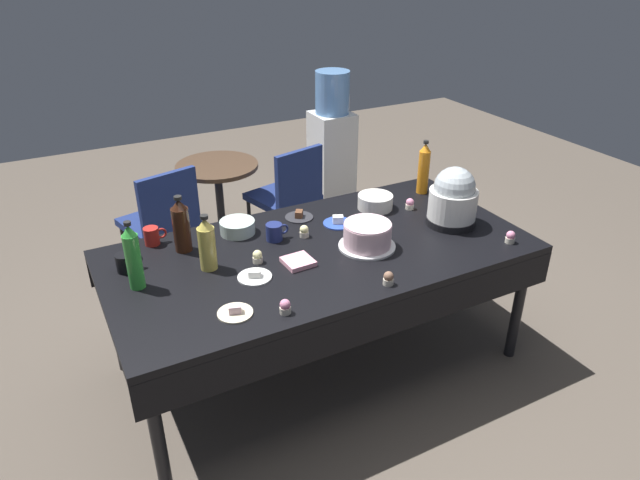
% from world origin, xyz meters
% --- Properties ---
extents(ground, '(9.00, 9.00, 0.00)m').
position_xyz_m(ground, '(0.00, 0.00, 0.00)').
color(ground, brown).
extents(potluck_table, '(2.20, 1.10, 0.75)m').
position_xyz_m(potluck_table, '(0.00, 0.00, 0.69)').
color(potluck_table, black).
rests_on(potluck_table, ground).
extents(frosted_layer_cake, '(0.30, 0.30, 0.14)m').
position_xyz_m(frosted_layer_cake, '(0.23, -0.10, 0.82)').
color(frosted_layer_cake, silver).
rests_on(frosted_layer_cake, potluck_table).
extents(slow_cooker, '(0.28, 0.28, 0.34)m').
position_xyz_m(slow_cooker, '(0.79, -0.09, 0.90)').
color(slow_cooker, black).
rests_on(slow_cooker, potluck_table).
extents(glass_salad_bowl, '(0.19, 0.19, 0.07)m').
position_xyz_m(glass_salad_bowl, '(-0.32, 0.37, 0.79)').
color(glass_salad_bowl, '#B2C6BC').
rests_on(glass_salad_bowl, potluck_table).
extents(ceramic_snack_bowl, '(0.21, 0.21, 0.08)m').
position_xyz_m(ceramic_snack_bowl, '(0.52, 0.29, 0.79)').
color(ceramic_snack_bowl, silver).
rests_on(ceramic_snack_bowl, potluck_table).
extents(dessert_plate_white, '(0.17, 0.17, 0.04)m').
position_xyz_m(dessert_plate_white, '(-0.41, -0.11, 0.76)').
color(dessert_plate_white, white).
rests_on(dessert_plate_white, potluck_table).
extents(dessert_plate_charcoal, '(0.16, 0.16, 0.04)m').
position_xyz_m(dessert_plate_charcoal, '(0.06, 0.38, 0.76)').
color(dessert_plate_charcoal, '#2D2D33').
rests_on(dessert_plate_charcoal, potluck_table).
extents(dessert_plate_cobalt, '(0.17, 0.17, 0.05)m').
position_xyz_m(dessert_plate_cobalt, '(0.22, 0.21, 0.76)').
color(dessert_plate_cobalt, '#2D4CB2').
rests_on(dessert_plate_cobalt, potluck_table).
extents(dessert_plate_cream, '(0.16, 0.16, 0.04)m').
position_xyz_m(dessert_plate_cream, '(-0.60, -0.35, 0.76)').
color(dessert_plate_cream, beige).
rests_on(dessert_plate_cream, potluck_table).
extents(cupcake_cocoa, '(0.05, 0.05, 0.07)m').
position_xyz_m(cupcake_cocoa, '(-0.34, 0.02, 0.78)').
color(cupcake_cocoa, beige).
rests_on(cupcake_cocoa, potluck_table).
extents(cupcake_lemon, '(0.05, 0.05, 0.07)m').
position_xyz_m(cupcake_lemon, '(0.70, 0.18, 0.78)').
color(cupcake_lemon, beige).
rests_on(cupcake_lemon, potluck_table).
extents(cupcake_vanilla, '(0.05, 0.05, 0.07)m').
position_xyz_m(cupcake_vanilla, '(-0.40, -0.44, 0.78)').
color(cupcake_vanilla, beige).
rests_on(cupcake_vanilla, potluck_table).
extents(cupcake_mint, '(0.05, 0.05, 0.07)m').
position_xyz_m(cupcake_mint, '(0.93, -0.41, 0.78)').
color(cupcake_mint, beige).
rests_on(cupcake_mint, potluck_table).
extents(cupcake_berry, '(0.05, 0.05, 0.07)m').
position_xyz_m(cupcake_berry, '(-0.01, 0.16, 0.78)').
color(cupcake_berry, beige).
rests_on(cupcake_berry, potluck_table).
extents(cupcake_rose, '(0.05, 0.05, 0.07)m').
position_xyz_m(cupcake_rose, '(0.12, -0.46, 0.78)').
color(cupcake_rose, beige).
rests_on(cupcake_rose, potluck_table).
extents(soda_bottle_ginger_ale, '(0.08, 0.08, 0.29)m').
position_xyz_m(soda_bottle_ginger_ale, '(-0.57, 0.08, 0.88)').
color(soda_bottle_ginger_ale, gold).
rests_on(soda_bottle_ginger_ale, potluck_table).
extents(soda_bottle_lime_soda, '(0.07, 0.07, 0.34)m').
position_xyz_m(soda_bottle_lime_soda, '(-0.92, 0.07, 0.91)').
color(soda_bottle_lime_soda, green).
rests_on(soda_bottle_lime_soda, potluck_table).
extents(soda_bottle_orange_juice, '(0.07, 0.07, 0.34)m').
position_xyz_m(soda_bottle_orange_juice, '(0.92, 0.35, 0.91)').
color(soda_bottle_orange_juice, orange).
rests_on(soda_bottle_orange_juice, potluck_table).
extents(soda_bottle_cola, '(0.09, 0.09, 0.30)m').
position_xyz_m(soda_bottle_cola, '(-0.63, 0.32, 0.89)').
color(soda_bottle_cola, '#33190F').
rests_on(soda_bottle_cola, potluck_table).
extents(coffee_mug_navy, '(0.13, 0.09, 0.09)m').
position_xyz_m(coffee_mug_navy, '(-0.17, 0.20, 0.80)').
color(coffee_mug_navy, navy).
rests_on(coffee_mug_navy, potluck_table).
extents(coffee_mug_black, '(0.13, 0.09, 0.09)m').
position_xyz_m(coffee_mug_black, '(-0.94, 0.24, 0.80)').
color(coffee_mug_black, black).
rests_on(coffee_mug_black, potluck_table).
extents(coffee_mug_red, '(0.12, 0.08, 0.10)m').
position_xyz_m(coffee_mug_red, '(-0.76, 0.46, 0.80)').
color(coffee_mug_red, '#B2231E').
rests_on(coffee_mug_red, potluck_table).
extents(paper_napkin_stack, '(0.15, 0.15, 0.02)m').
position_xyz_m(paper_napkin_stack, '(-0.17, -0.09, 0.76)').
color(paper_napkin_stack, pink).
rests_on(paper_napkin_stack, potluck_table).
extents(maroon_chair_left, '(0.54, 0.54, 0.85)m').
position_xyz_m(maroon_chair_left, '(-0.53, 1.30, 0.49)').
color(maroon_chair_left, navy).
rests_on(maroon_chair_left, ground).
extents(maroon_chair_right, '(0.54, 0.54, 0.85)m').
position_xyz_m(maroon_chair_right, '(0.42, 1.30, 0.49)').
color(maroon_chair_right, navy).
rests_on(maroon_chair_right, ground).
extents(round_cafe_table, '(0.60, 0.60, 0.72)m').
position_xyz_m(round_cafe_table, '(-0.05, 1.52, 0.50)').
color(round_cafe_table, '#473323').
rests_on(round_cafe_table, ground).
extents(water_cooler, '(0.32, 0.32, 1.24)m').
position_xyz_m(water_cooler, '(1.03, 1.75, 0.59)').
color(water_cooler, silver).
rests_on(water_cooler, ground).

